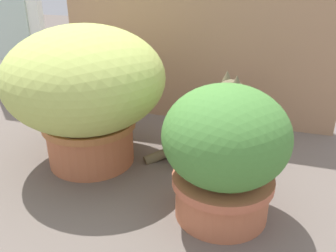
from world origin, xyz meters
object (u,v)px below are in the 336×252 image
object	(u,v)px
leafy_planter	(225,151)
cat	(206,126)
grass_planter	(86,88)
mushroom_ornament_red	(81,153)

from	to	relation	value
leafy_planter	cat	distance (m)	0.35
grass_planter	mushroom_ornament_red	xyz separation A→B (m)	(0.00, -0.07, -0.21)
grass_planter	cat	world-z (taller)	grass_planter
leafy_planter	mushroom_ornament_red	size ratio (longest dim) A/B	3.86
grass_planter	leafy_planter	bearing A→B (deg)	-18.60
cat	grass_planter	bearing A→B (deg)	-158.19
leafy_planter	mushroom_ornament_red	bearing A→B (deg)	169.47
grass_planter	leafy_planter	distance (m)	0.53
grass_planter	leafy_planter	xyz separation A→B (m)	(0.50, -0.17, -0.07)
leafy_planter	cat	size ratio (longest dim) A/B	1.08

